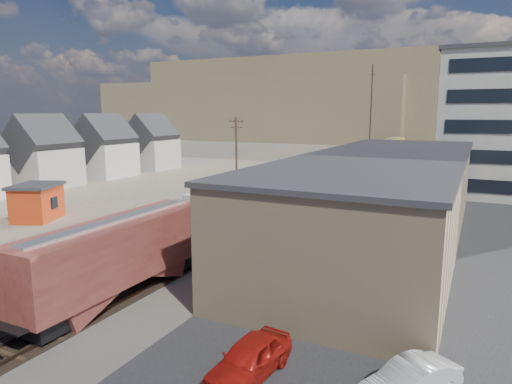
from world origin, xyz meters
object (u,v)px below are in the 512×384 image
at_px(maintenance_shed, 37,202).
at_px(utility_pole_north, 236,151).
at_px(parked_car_red, 250,359).
at_px(parked_car_white, 409,383).
at_px(freight_train, 323,173).
at_px(parked_car_blue, 500,189).

bearing_deg(maintenance_shed, utility_pole_north, 71.24).
height_order(maintenance_shed, parked_car_red, maintenance_shed).
xyz_separation_m(maintenance_shed, parked_car_white, (37.46, -13.81, -1.16)).
bearing_deg(freight_train, maintenance_shed, -128.17).
relative_size(maintenance_shed, parked_car_red, 1.31).
bearing_deg(utility_pole_north, maintenance_shed, -108.76).
bearing_deg(maintenance_shed, freight_train, 51.83).
bearing_deg(utility_pole_north, freight_train, 5.28).
distance_m(freight_train, utility_pole_north, 12.60).
distance_m(freight_train, parked_car_blue, 23.29).
relative_size(freight_train, utility_pole_north, 11.97).
distance_m(utility_pole_north, parked_car_white, 48.97).
bearing_deg(maintenance_shed, parked_car_red, -25.70).
bearing_deg(parked_car_red, parked_car_blue, 84.24).
xyz_separation_m(utility_pole_north, parked_car_blue, (33.27, 11.06, -4.52)).
bearing_deg(maintenance_shed, parked_car_blue, 41.11).
xyz_separation_m(parked_car_red, parked_car_white, (6.05, 1.30, -0.08)).
distance_m(maintenance_shed, parked_car_red, 34.87).
height_order(utility_pole_north, parked_car_red, utility_pole_north).
distance_m(maintenance_shed, parked_car_blue, 55.69).
distance_m(freight_train, parked_car_white, 43.77).
xyz_separation_m(utility_pole_north, parked_car_red, (22.73, -40.67, -4.51)).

